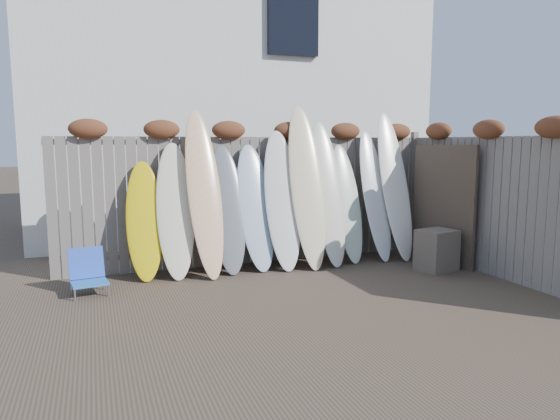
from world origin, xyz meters
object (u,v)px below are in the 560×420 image
object	(u,v)px
lattice_panel	(443,205)
beach_chair	(88,273)
surfboard_0	(144,220)
wooden_crate	(437,250)

from	to	relation	value
lattice_panel	beach_chair	bearing A→B (deg)	169.55
surfboard_0	wooden_crate	bearing A→B (deg)	-10.82
wooden_crate	lattice_panel	xyz separation A→B (m)	(0.37, 0.36, 0.63)
lattice_panel	surfboard_0	world-z (taller)	lattice_panel
beach_chair	wooden_crate	size ratio (longest dim) A/B	0.93
wooden_crate	surfboard_0	bearing A→B (deg)	165.08
beach_chair	wooden_crate	distance (m)	4.94
beach_chair	wooden_crate	bearing A→B (deg)	-7.22
lattice_panel	surfboard_0	bearing A→B (deg)	163.03
lattice_panel	surfboard_0	size ratio (longest dim) A/B	1.09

